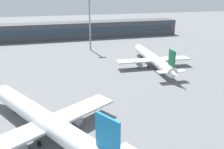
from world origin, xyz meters
TOP-DOWN VIEW (x-y plane):
  - ground_plane at (0.00, 40.00)m, footprint 400.00×400.00m
  - terminal_building at (0.00, 114.01)m, footprint 110.49×12.13m
  - airplane_near at (-23.33, 17.93)m, footprint 28.73×39.41m
  - airplane_mid at (15.11, 53.00)m, footprint 27.27×39.11m
  - floodlight_tower_west at (-2.37, 82.98)m, footprint 3.20×0.80m

SIDE VIEW (x-z plane):
  - ground_plane at x=0.00m, z-range 0.00..0.00m
  - airplane_mid at x=15.11m, z-range -1.88..7.77m
  - airplane_near at x=-23.33m, z-range -2.13..8.78m
  - terminal_building at x=0.00m, z-range 0.00..9.00m
  - floodlight_tower_west at x=-2.37m, z-range 1.98..25.53m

